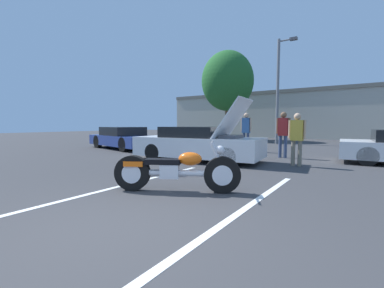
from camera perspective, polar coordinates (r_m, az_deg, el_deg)
ground_plane at (r=3.40m, az=-16.15°, el=-18.41°), size 80.00×80.00×0.00m
parking_stripe_foreground at (r=5.70m, az=-15.48°, el=-8.96°), size 0.12×5.50×0.01m
parking_stripe_middle at (r=4.09m, az=11.11°, el=-14.29°), size 0.12×5.50×0.01m
far_building at (r=26.06m, az=29.05°, el=6.20°), size 32.00×4.20×4.40m
light_pole at (r=17.93m, az=18.80°, el=12.06°), size 1.21×0.28×6.74m
tree_background at (r=21.37m, az=7.89°, el=13.66°), size 4.15×4.15×7.13m
motorcycle at (r=5.00m, az=-3.56°, el=-5.92°), size 2.23×1.31×0.99m
show_car_hood_open at (r=9.15m, az=1.43°, el=0.04°), size 4.68×2.26×2.14m
parked_car_left_row at (r=14.10m, az=-14.84°, el=1.27°), size 4.90×2.83×1.15m
spectator_near_motorcycle at (r=12.42m, az=11.92°, el=3.43°), size 0.52×0.24×1.83m
spectator_midground at (r=8.56m, az=22.29°, el=1.89°), size 0.52×0.22×1.64m
spectator_far_lot at (r=10.50m, az=19.60°, el=2.86°), size 0.52×0.23×1.77m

